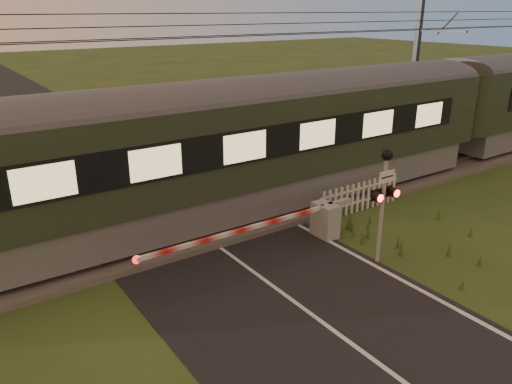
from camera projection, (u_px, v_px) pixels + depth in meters
ground at (343, 338)px, 10.02m from camera, size 160.00×160.00×0.00m
road at (351, 343)px, 9.84m from camera, size 6.00×140.00×0.03m
track_bed at (192, 226)px, 15.03m from camera, size 140.00×3.40×0.39m
overhead_wires at (183, 29)px, 13.07m from camera, size 120.00×0.62×0.62m
train at (448, 110)px, 20.58m from camera, size 42.96×2.96×4.00m
boom_gate at (316, 221)px, 14.12m from camera, size 6.68×0.77×1.03m
crossing_signal at (384, 186)px, 12.31m from camera, size 0.78×0.34×3.05m
picket_fence at (360, 197)px, 16.13m from camera, size 3.41×0.08×1.00m
catenary_mast at (415, 74)px, 22.16m from camera, size 0.21×2.46×6.69m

